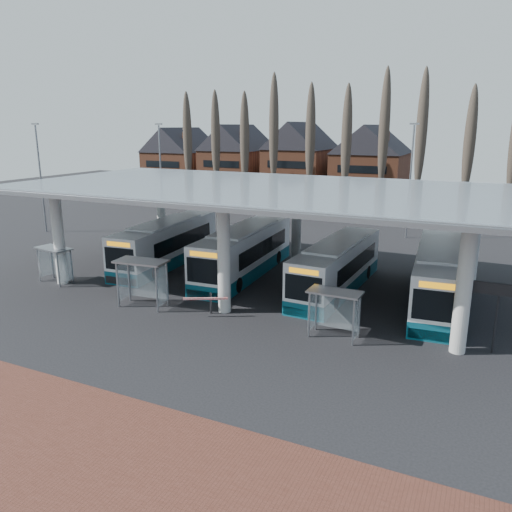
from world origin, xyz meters
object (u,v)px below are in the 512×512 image
at_px(shelter_1, 143,272).
at_px(bus_3, 439,276).
at_px(shelter_0, 56,257).
at_px(bus_2, 337,267).
at_px(bus_1, 245,252).
at_px(bus_0, 167,243).
at_px(shelter_2, 335,303).

bearing_deg(shelter_1, bus_3, 20.90).
bearing_deg(shelter_0, bus_2, 29.99).
bearing_deg(bus_2, bus_1, 176.98).
bearing_deg(bus_3, shelter_0, -168.77).
relative_size(bus_1, shelter_1, 3.94).
xyz_separation_m(bus_0, bus_2, (13.09, -0.59, -0.06)).
height_order(bus_0, shelter_0, bus_0).
bearing_deg(shelter_1, bus_2, 33.27).
xyz_separation_m(bus_1, shelter_1, (-2.38, -8.06, 0.40)).
bearing_deg(shelter_0, shelter_1, 1.20).
xyz_separation_m(bus_3, shelter_2, (-4.00, -7.27, 0.15)).
xyz_separation_m(bus_0, shelter_0, (-3.89, -6.86, 0.17)).
xyz_separation_m(bus_0, bus_1, (6.41, 0.01, 0.04)).
relative_size(bus_3, shelter_0, 4.51).
bearing_deg(bus_1, bus_2, -8.22).
relative_size(bus_2, shelter_0, 4.18).
bearing_deg(shelter_0, shelter_2, 7.37).
height_order(bus_0, shelter_1, bus_0).
height_order(bus_2, shelter_0, bus_2).
bearing_deg(shelter_2, shelter_1, -176.67).
distance_m(shelter_0, shelter_1, 8.01).
bearing_deg(bus_2, shelter_2, -72.38).
bearing_deg(shelter_2, bus_1, 139.69).
distance_m(bus_0, bus_2, 13.11).
xyz_separation_m(bus_0, bus_3, (19.05, -0.36, 0.04)).
xyz_separation_m(bus_3, shelter_1, (-15.02, -7.68, 0.40)).
bearing_deg(bus_1, shelter_0, -149.37).
distance_m(bus_2, bus_3, 5.96).
relative_size(bus_1, shelter_2, 4.68).
height_order(bus_2, shelter_1, bus_2).
height_order(bus_0, bus_2, bus_0).
height_order(bus_2, shelter_2, bus_2).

